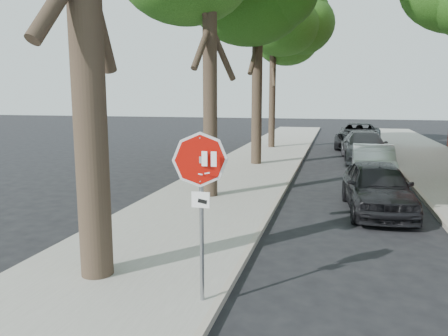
# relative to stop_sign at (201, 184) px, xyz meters

# --- Properties ---
(ground) EXTENTS (120.00, 120.00, 0.00)m
(ground) POSITION_rel_stop_sign_xyz_m (0.70, 0.03, -1.95)
(ground) COLOR black
(ground) RESTS_ON ground
(sidewalk_left) EXTENTS (4.00, 55.00, 0.12)m
(sidewalk_left) POSITION_rel_stop_sign_xyz_m (-1.80, 12.03, -1.89)
(sidewalk_left) COLOR gray
(sidewalk_left) RESTS_ON ground
(curb_left) EXTENTS (0.12, 55.00, 0.13)m
(curb_left) POSITION_rel_stop_sign_xyz_m (0.25, 12.03, -1.88)
(curb_left) COLOR #9E9384
(curb_left) RESTS_ON ground
(curb_right) EXTENTS (0.12, 55.00, 0.13)m
(curb_right) POSITION_rel_stop_sign_xyz_m (4.65, 12.03, -1.88)
(curb_right) COLOR #9E9384
(curb_right) RESTS_ON ground
(stop_sign) EXTENTS (0.76, 0.34, 2.61)m
(stop_sign) POSITION_rel_stop_sign_xyz_m (0.00, 0.00, 0.00)
(stop_sign) COLOR gray
(stop_sign) RESTS_ON sidewalk_left
(tree_far) EXTENTS (5.29, 4.91, 9.33)m
(tree_far) POSITION_rel_stop_sign_xyz_m (-2.02, 21.14, 5.26)
(tree_far) COLOR black
(tree_far) RESTS_ON sidewalk_left
(car_a) EXTENTS (2.01, 4.34, 1.44)m
(car_a) POSITION_rel_stop_sign_xyz_m (3.08, 6.68, -1.23)
(car_a) COLOR black
(car_a) RESTS_ON ground
(car_b) EXTENTS (1.55, 4.29, 1.40)m
(car_b) POSITION_rel_stop_sign_xyz_m (3.30, 11.22, -1.25)
(car_b) COLOR #B3B7BC
(car_b) RESTS_ON ground
(car_c) EXTENTS (2.39, 5.24, 1.49)m
(car_c) POSITION_rel_stop_sign_xyz_m (3.30, 16.93, -1.21)
(car_c) COLOR #4C4B50
(car_c) RESTS_ON ground
(car_d) EXTENTS (3.10, 5.88, 1.58)m
(car_d) POSITION_rel_stop_sign_xyz_m (3.28, 22.63, -1.16)
(car_d) COLOR black
(car_d) RESTS_ON ground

